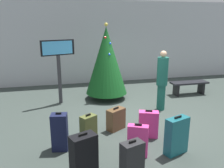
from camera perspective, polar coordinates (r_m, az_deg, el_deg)
ground_plane at (r=6.81m, az=7.64°, el=-7.55°), size 16.00×16.00×0.00m
back_wall at (r=10.29m, az=-0.48°, el=10.31°), size 16.00×0.20×3.51m
holiday_tree at (r=7.84m, az=-1.41°, el=5.80°), size 1.41×1.41×2.59m
flight_info_kiosk at (r=7.54m, az=-13.15°, el=6.18°), size 1.04×0.43×2.08m
waiting_bench at (r=8.98m, az=18.56°, el=-0.25°), size 1.39×0.44×0.48m
traveller_0 at (r=7.02m, az=12.29°, el=1.16°), size 0.44×0.44×1.81m
suitcase_0 at (r=5.79m, az=0.98°, el=-8.69°), size 0.52×0.45×0.58m
suitcase_1 at (r=4.93m, az=15.70°, el=-12.24°), size 0.54×0.36×0.81m
suitcase_2 at (r=5.49m, az=8.98°, el=-9.80°), size 0.49×0.35×0.66m
suitcase_3 at (r=5.07m, az=-5.81°, el=-11.44°), size 0.39×0.35×0.73m
suitcase_4 at (r=4.04m, az=4.98°, el=-18.69°), size 0.42×0.32×0.76m
suitcase_5 at (r=4.99m, az=-12.83°, el=-11.54°), size 0.36×0.30×0.83m
suitcase_6 at (r=4.74m, az=6.40°, el=-13.73°), size 0.44×0.33×0.69m
suitcase_7 at (r=4.22m, az=-7.03°, el=-16.97°), size 0.52×0.41×0.78m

